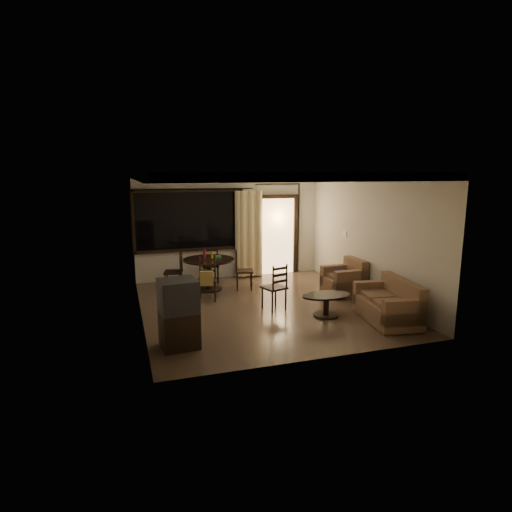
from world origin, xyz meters
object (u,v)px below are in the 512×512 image
object	(u,v)px
dining_table	(209,265)
coffee_table	(326,302)
dining_chair_south	(207,287)
tv_cabinet	(179,314)
sofa	(390,305)
armchair	(345,280)
side_chair	(274,296)
dining_chair_east	(244,278)
dining_chair_north	(211,272)
dining_chair_west	(174,279)

from	to	relation	value
dining_table	coffee_table	size ratio (longest dim) A/B	1.22
dining_chair_south	tv_cabinet	size ratio (longest dim) A/B	0.84
sofa	armchair	size ratio (longest dim) A/B	1.93
dining_chair_south	sofa	size ratio (longest dim) A/B	0.60
dining_chair_south	armchair	distance (m)	3.18
armchair	side_chair	bearing A→B (deg)	-165.62
tv_cabinet	coffee_table	bearing A→B (deg)	6.54
dining_chair_east	sofa	world-z (taller)	dining_chair_east
coffee_table	dining_table	bearing A→B (deg)	124.63
sofa	dining_table	bearing A→B (deg)	139.69
dining_table	coffee_table	world-z (taller)	dining_table
dining_chair_south	dining_chair_north	distance (m)	1.55
dining_chair_north	armchair	distance (m)	3.41
tv_cabinet	armchair	world-z (taller)	tv_cabinet
dining_chair_east	dining_chair_north	distance (m)	1.07
dining_chair_east	dining_chair_south	bearing A→B (deg)	135.70
dining_chair_north	sofa	bearing A→B (deg)	138.12
dining_table	dining_chair_south	bearing A→B (deg)	-104.26
dining_table	coffee_table	bearing A→B (deg)	-55.37
sofa	dining_chair_east	bearing A→B (deg)	132.17
dining_chair_south	coffee_table	size ratio (longest dim) A/B	0.96
dining_chair_north	coffee_table	distance (m)	3.65
tv_cabinet	coffee_table	world-z (taller)	tv_cabinet
dining_chair_south	sofa	world-z (taller)	dining_chair_south
dining_chair_west	tv_cabinet	size ratio (longest dim) A/B	0.84
dining_chair_west	dining_table	bearing A→B (deg)	90.08
dining_chair_west	side_chair	bearing A→B (deg)	54.74
dining_table	side_chair	bearing A→B (deg)	-62.58
tv_cabinet	dining_chair_west	bearing A→B (deg)	78.36
dining_table	side_chair	size ratio (longest dim) A/B	1.26
dining_chair_west	dining_chair_east	distance (m)	1.67
dining_chair_east	side_chair	size ratio (longest dim) A/B	0.98
sofa	coffee_table	world-z (taller)	sofa
dining_chair_south	coffee_table	xyz separation A→B (m)	(2.01, -1.78, -0.01)
dining_table	dining_chair_north	world-z (taller)	dining_table
tv_cabinet	sofa	distance (m)	3.99
dining_chair_north	tv_cabinet	distance (m)	4.16
dining_chair_south	dining_chair_north	bearing A→B (deg)	89.10
dining_chair_east	armchair	distance (m)	2.42
dining_chair_west	armchair	xyz separation A→B (m)	(3.74, -1.57, 0.05)
dining_chair_east	tv_cabinet	size ratio (longest dim) A/B	0.84
dining_chair_north	sofa	size ratio (longest dim) A/B	0.60
dining_chair_west	dining_chair_east	bearing A→B (deg)	90.00
dining_chair_north	armchair	bearing A→B (deg)	157.56
coffee_table	side_chair	distance (m)	1.09
dining_chair_west	dining_chair_south	xyz separation A→B (m)	(0.60, -1.04, 0.02)
dining_table	sofa	xyz separation A→B (m)	(2.82, -3.24, -0.28)
dining_table	sofa	distance (m)	4.30
dining_chair_north	tv_cabinet	bearing A→B (deg)	85.10
dining_chair_north	dining_chair_south	bearing A→B (deg)	89.10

